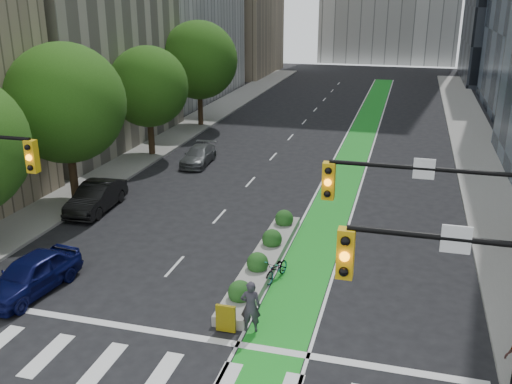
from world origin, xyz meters
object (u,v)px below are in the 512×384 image
Objects in this scene: median_planter at (264,258)px; parked_car_left_far at (198,155)px; cyclist at (251,307)px; parked_car_left_near at (31,275)px; bicycle at (277,269)px; parked_car_left_mid at (96,197)px.

median_planter is 16.06m from parked_car_left_far.
parked_car_left_near is at bearing -13.95° from cyclist.
bicycle is at bearing -101.67° from cyclist.
parked_car_left_mid is (-11.16, 9.01, -0.20)m from cyclist.
parked_car_left_mid reaches higher than bicycle.
cyclist is 0.46× the size of parked_car_left_far.
cyclist is (0.80, -4.93, 0.59)m from median_planter.
cyclist is 20.79m from parked_car_left_far.
parked_car_left_near is (-9.00, 0.36, -0.20)m from cyclist.
bicycle is 0.38× the size of parked_car_left_mid.
bicycle is 0.91× the size of cyclist.
bicycle is (0.80, -0.99, 0.09)m from median_planter.
parked_car_left_near is 8.92m from parked_car_left_mid.
parked_car_left_near is at bearing -79.24° from parked_car_left_mid.
cyclist reaches higher than parked_car_left_near.
cyclist is 0.42× the size of parked_car_left_mid.
cyclist is at bearing -42.18° from parked_car_left_mid.
parked_car_left_mid is at bearing 158.50° from median_planter.
parked_car_left_near reaches higher than bicycle.
parked_car_left_mid is 1.10× the size of parked_car_left_far.
median_planter is 2.44× the size of parked_car_left_far.
median_planter reaches higher than bicycle.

